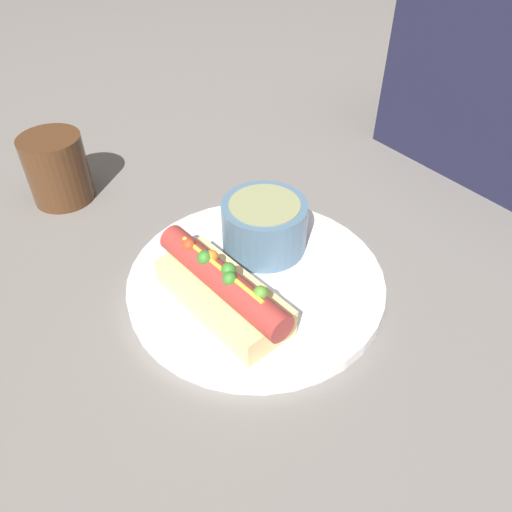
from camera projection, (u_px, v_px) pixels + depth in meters
name	position (u px, v px, depth m)	size (l,w,h in m)	color
ground_plane	(256.00, 286.00, 0.56)	(4.00, 4.00, 0.00)	slate
dinner_plate	(256.00, 281.00, 0.55)	(0.28, 0.28, 0.01)	white
hot_dog	(222.00, 289.00, 0.50)	(0.18, 0.07, 0.06)	#E5C17F
soup_bowl	(264.00, 224.00, 0.57)	(0.10, 0.10, 0.06)	slate
spoon	(251.00, 257.00, 0.57)	(0.11, 0.13, 0.01)	#B7B7BC
drinking_glass	(57.00, 169.00, 0.66)	(0.08, 0.08, 0.09)	#4C2D19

